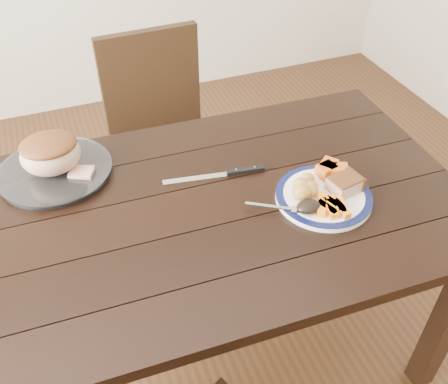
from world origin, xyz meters
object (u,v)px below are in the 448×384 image
object	(u,v)px
dinner_plate	(323,197)
carving_knife	(233,172)
dining_table	(197,230)
serving_platter	(56,172)
chair_far	(163,132)
fork	(281,208)
pork_slice	(345,185)
roast_joint	(51,155)

from	to	relation	value
dinner_plate	carving_knife	distance (m)	0.29
dining_table	serving_platter	xyz separation A→B (m)	(-0.36, 0.30, 0.10)
chair_far	dinner_plate	world-z (taller)	chair_far
dining_table	carving_knife	bearing A→B (deg)	33.63
dinner_plate	serving_platter	distance (m)	0.83
chair_far	serving_platter	bearing A→B (deg)	41.84
dinner_plate	fork	distance (m)	0.14
chair_far	serving_platter	world-z (taller)	chair_far
dining_table	fork	distance (m)	0.27
pork_slice	fork	bearing A→B (deg)	-178.84
dining_table	fork	size ratio (longest dim) A/B	10.17
serving_platter	carving_knife	bearing A→B (deg)	-20.88
dinner_plate	serving_platter	bearing A→B (deg)	150.80
serving_platter	pork_slice	bearing A→B (deg)	-27.51
dinner_plate	dining_table	bearing A→B (deg)	164.51
roast_joint	fork	bearing A→B (deg)	-35.55
serving_platter	fork	world-z (taller)	fork
fork	roast_joint	xyz separation A→B (m)	(-0.58, 0.41, 0.06)
dining_table	pork_slice	world-z (taller)	pork_slice
chair_far	roast_joint	size ratio (longest dim) A/B	5.14
fork	roast_joint	size ratio (longest dim) A/B	0.89
serving_platter	dining_table	bearing A→B (deg)	-40.14
roast_joint	carving_knife	bearing A→B (deg)	-20.88
pork_slice	carving_knife	bearing A→B (deg)	141.67
dinner_plate	carving_knife	xyz separation A→B (m)	(-0.20, 0.21, -0.00)
dinner_plate	fork	size ratio (longest dim) A/B	1.76
chair_far	fork	world-z (taller)	chair_far
pork_slice	serving_platter	bearing A→B (deg)	152.49
fork	dining_table	bearing A→B (deg)	-174.84
fork	carving_knife	world-z (taller)	fork
serving_platter	pork_slice	xyz separation A→B (m)	(0.78, -0.41, 0.03)
dining_table	pork_slice	bearing A→B (deg)	-13.96
chair_far	dinner_plate	xyz separation A→B (m)	(0.27, -0.84, 0.23)
chair_far	serving_platter	size ratio (longest dim) A/B	2.73
pork_slice	roast_joint	bearing A→B (deg)	152.49
pork_slice	roast_joint	xyz separation A→B (m)	(-0.78, 0.41, 0.04)
dining_table	pork_slice	distance (m)	0.46
carving_knife	serving_platter	bearing A→B (deg)	168.15
dinner_plate	pork_slice	world-z (taller)	pork_slice
carving_knife	dinner_plate	bearing A→B (deg)	-36.18
chair_far	fork	size ratio (longest dim) A/B	5.80
chair_far	fork	distance (m)	0.89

